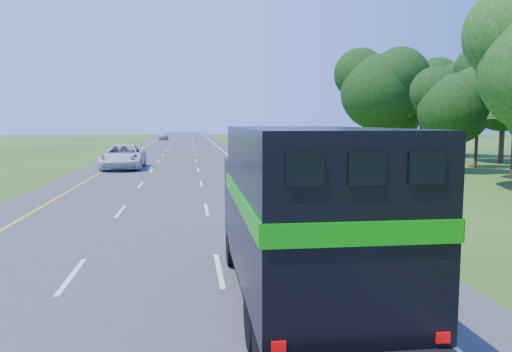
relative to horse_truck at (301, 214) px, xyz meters
name	(u,v)px	position (x,y,z in m)	size (l,w,h in m)	color
road	(178,159)	(-3.31, 41.96, -2.00)	(15.00, 260.00, 0.04)	#38383A
lane_markings	(178,159)	(-3.31, 41.96, -1.98)	(11.15, 260.00, 0.01)	yellow
horse_truck	(301,214)	(0.00, 0.00, 0.00)	(2.74, 8.40, 3.70)	black
white_suv	(123,157)	(-7.50, 31.95, -1.00)	(3.25, 7.05, 1.96)	silver
far_car	(163,136)	(-7.44, 97.05, -1.20)	(1.86, 4.61, 1.57)	#B2B3B9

